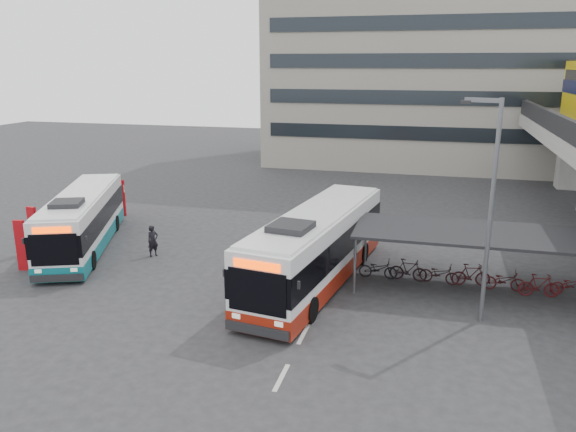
% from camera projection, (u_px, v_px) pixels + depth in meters
% --- Properties ---
extents(ground, '(120.00, 120.00, 0.00)m').
position_uv_depth(ground, '(262.00, 295.00, 23.53)').
color(ground, '#28282B').
rests_on(ground, ground).
extents(bike_shelter, '(10.00, 4.00, 2.54)m').
position_uv_depth(bike_shelter, '(473.00, 258.00, 23.88)').
color(bike_shelter, '#595B60').
rests_on(bike_shelter, ground).
extents(office_block, '(30.00, 15.00, 25.00)m').
position_uv_depth(office_block, '(437.00, 29.00, 52.35)').
color(office_block, gray).
rests_on(office_block, ground).
extents(road_markings, '(0.15, 7.60, 0.01)m').
position_uv_depth(road_markings, '(304.00, 334.00, 20.11)').
color(road_markings, beige).
rests_on(road_markings, ground).
extents(bus_main, '(4.27, 12.03, 3.48)m').
position_uv_depth(bus_main, '(317.00, 248.00, 24.43)').
color(bus_main, white).
rests_on(bus_main, ground).
extents(bus_teal, '(6.10, 10.81, 3.17)m').
position_uv_depth(bus_teal, '(83.00, 221.00, 29.21)').
color(bus_teal, white).
rests_on(bus_teal, ground).
extents(pedestrian, '(0.64, 0.69, 1.59)m').
position_uv_depth(pedestrian, '(153.00, 241.00, 28.05)').
color(pedestrian, black).
rests_on(pedestrian, ground).
extents(lamp_post, '(1.42, 0.57, 8.25)m').
position_uv_depth(lamp_post, '(489.00, 199.00, 20.00)').
color(lamp_post, '#595B60').
rests_on(lamp_post, ground).
extents(sign_totem_south, '(0.52, 0.24, 2.43)m').
position_uv_depth(sign_totem_south, '(21.00, 244.00, 26.04)').
color(sign_totem_south, '#A40A10').
rests_on(sign_totem_south, ground).
extents(sign_totem_mid, '(0.53, 0.21, 2.46)m').
position_uv_depth(sign_totem_mid, '(33.00, 230.00, 28.29)').
color(sign_totem_mid, '#A40A10').
rests_on(sign_totem_mid, ground).
extents(sign_totem_north, '(0.50, 0.19, 2.32)m').
position_uv_depth(sign_totem_north, '(121.00, 197.00, 35.49)').
color(sign_totem_north, '#A40A10').
rests_on(sign_totem_north, ground).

